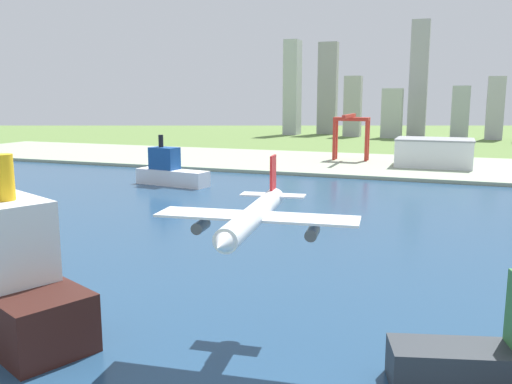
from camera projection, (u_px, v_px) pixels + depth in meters
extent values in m
plane|color=#5B7A3C|center=(342.00, 220.00, 235.27)|extent=(2400.00, 2400.00, 0.00)
cube|color=navy|center=(306.00, 258.00, 179.89)|extent=(840.00, 360.00, 0.15)
cube|color=#98A68A|center=(392.00, 166.00, 410.37)|extent=(840.00, 140.00, 2.50)
cylinder|color=white|center=(254.00, 215.00, 106.78)|extent=(9.12, 40.48, 4.38)
cone|color=white|center=(222.00, 244.00, 85.85)|extent=(4.70, 5.27, 4.16)
cube|color=white|center=(257.00, 216.00, 108.82)|extent=(42.02, 13.68, 0.50)
cube|color=red|center=(273.00, 178.00, 123.27)|extent=(1.07, 4.86, 10.51)
cube|color=white|center=(273.00, 195.00, 123.96)|extent=(15.28, 6.16, 0.36)
cylinder|color=#4C4F54|center=(312.00, 233.00, 105.42)|extent=(3.06, 5.88, 2.41)
cylinder|color=#4C4F54|center=(201.00, 226.00, 110.76)|extent=(3.06, 5.88, 2.41)
cube|color=white|center=(172.00, 177.00, 326.11)|extent=(48.51, 19.47, 9.38)
cube|color=#19478C|center=(164.00, 158.00, 326.87)|extent=(18.38, 12.84, 13.35)
cylinder|color=black|center=(161.00, 141.00, 326.18)|extent=(2.95, 2.95, 7.50)
cube|color=silver|center=(3.00, 237.00, 121.78)|extent=(29.35, 23.61, 18.00)
cylinder|color=yellow|center=(4.00, 177.00, 116.88)|extent=(4.17, 4.17, 10.14)
cube|color=#B72D23|center=(334.00, 140.00, 433.05)|extent=(2.20, 2.20, 31.58)
cube|color=#B72D23|center=(366.00, 141.00, 424.22)|extent=(2.20, 2.20, 31.58)
cube|color=#B72D23|center=(336.00, 140.00, 440.43)|extent=(2.20, 2.20, 31.58)
cube|color=#B72D23|center=(368.00, 141.00, 431.60)|extent=(2.20, 2.20, 31.58)
cube|color=#B72D23|center=(352.00, 119.00, 429.31)|extent=(28.13, 10.00, 2.80)
cube|color=#B72D23|center=(349.00, 116.00, 418.65)|extent=(2.60, 44.10, 2.60)
cube|color=white|center=(434.00, 153.00, 395.56)|extent=(53.40, 36.98, 19.19)
cube|color=gray|center=(435.00, 139.00, 393.77)|extent=(54.47, 37.72, 1.20)
cube|color=#A9AEB1|center=(292.00, 88.00, 752.41)|extent=(19.63, 26.90, 130.12)
cube|color=#959497|center=(328.00, 89.00, 762.05)|extent=(26.75, 14.19, 128.26)
cube|color=#A4A3A4|center=(353.00, 106.00, 719.89)|extent=(22.49, 15.78, 80.13)
cube|color=#A9ACAE|center=(392.00, 113.00, 697.00)|extent=(25.37, 22.63, 63.42)
cube|color=#9E9BA7|center=(419.00, 79.00, 712.09)|extent=(23.38, 14.73, 151.93)
cube|color=#A5AAB2|center=(460.00, 112.00, 693.37)|extent=(21.92, 24.82, 66.82)
cube|color=#ACAAB6|center=(495.00, 108.00, 666.09)|extent=(20.10, 16.19, 77.77)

